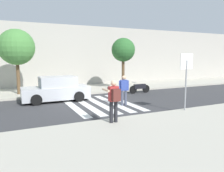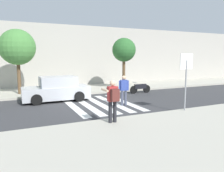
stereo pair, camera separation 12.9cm
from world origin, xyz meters
TOP-DOWN VIEW (x-y plane):
  - ground_plane at (0.00, 0.00)m, footprint 120.00×120.00m
  - sidewalk_near at (0.00, -6.20)m, footprint 60.00×6.00m
  - sidewalk_far at (0.00, 6.00)m, footprint 60.00×4.80m
  - building_facade_far at (0.00, 10.40)m, footprint 56.00×4.00m
  - crosswalk_stripe_0 at (-1.60, 0.20)m, footprint 0.44×5.20m
  - crosswalk_stripe_1 at (-0.80, 0.20)m, footprint 0.44×5.20m
  - crosswalk_stripe_2 at (0.00, 0.20)m, footprint 0.44×5.20m
  - crosswalk_stripe_3 at (0.80, 0.20)m, footprint 0.44×5.20m
  - crosswalk_stripe_4 at (1.60, 0.20)m, footprint 0.44×5.20m
  - stop_sign at (3.08, -3.46)m, footprint 0.76×0.08m
  - photographer_with_backpack at (-1.02, -3.84)m, footprint 0.58×0.84m
  - pedestrian_crossing at (1.12, -0.70)m, footprint 0.57×0.32m
  - parked_car_silver at (-2.13, 2.30)m, footprint 4.10×1.92m
  - motorcycle at (4.27, 2.60)m, footprint 1.76×0.60m
  - street_tree_west at (-4.22, 5.18)m, footprint 2.50×2.50m
  - street_tree_center at (3.72, 4.31)m, footprint 1.92×1.92m

SIDE VIEW (x-z plane):
  - ground_plane at x=0.00m, z-range 0.00..0.00m
  - crosswalk_stripe_0 at x=-1.60m, z-range 0.00..0.01m
  - crosswalk_stripe_1 at x=-0.80m, z-range 0.00..0.01m
  - crosswalk_stripe_2 at x=0.00m, z-range 0.00..0.01m
  - crosswalk_stripe_3 at x=0.80m, z-range 0.00..0.01m
  - crosswalk_stripe_4 at x=1.60m, z-range 0.00..0.01m
  - sidewalk_near at x=0.00m, z-range 0.00..0.14m
  - sidewalk_far at x=0.00m, z-range 0.00..0.14m
  - motorcycle at x=4.27m, z-range -0.02..0.85m
  - parked_car_silver at x=-2.13m, z-range -0.05..1.50m
  - pedestrian_crossing at x=1.12m, z-range 0.11..1.84m
  - photographer_with_backpack at x=-1.02m, z-range 0.31..2.03m
  - stop_sign at x=3.08m, z-range 0.79..3.59m
  - building_facade_far at x=0.00m, z-range 0.00..5.67m
  - street_tree_center at x=3.72m, z-range 1.22..5.39m
  - street_tree_west at x=-4.22m, z-range 1.15..5.71m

